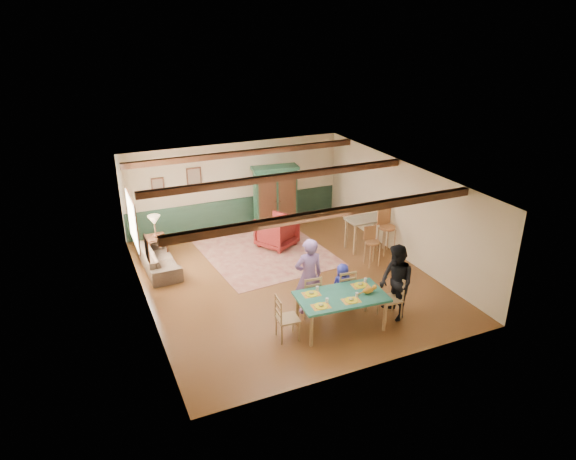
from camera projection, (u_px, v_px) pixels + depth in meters
name	position (u px, v px, depth m)	size (l,w,h in m)	color
floor	(286.00, 278.00, 13.33)	(8.00, 8.00, 0.00)	#5A3319
wall_back	(235.00, 185.00, 16.17)	(7.00, 0.02, 2.70)	beige
wall_left	(143.00, 254.00, 11.50)	(0.02, 8.00, 2.70)	beige
wall_right	(402.00, 210.00, 14.10)	(0.02, 8.00, 2.70)	beige
ceiling	(286.00, 178.00, 12.28)	(7.00, 8.00, 0.02)	white
wainscot_back	(237.00, 212.00, 16.51)	(6.95, 0.03, 0.90)	#1E3729
ceiling_beam_front	(331.00, 213.00, 10.37)	(6.95, 0.16, 0.16)	black
ceiling_beam_mid	(279.00, 177.00, 12.65)	(6.95, 0.16, 0.16)	black
ceiling_beam_back	(244.00, 153.00, 14.84)	(6.95, 0.16, 0.16)	black
window_left	(132.00, 220.00, 12.87)	(0.06, 1.60, 1.30)	white
picture_left_wall	(147.00, 248.00, 10.85)	(0.04, 0.42, 0.52)	gray
picture_back_a	(194.00, 176.00, 15.49)	(0.45, 0.04, 0.55)	gray
picture_back_b	(158.00, 186.00, 15.14)	(0.38, 0.04, 0.48)	gray
dining_table	(341.00, 312.00, 11.07)	(1.90, 1.05, 0.79)	#216855
dining_chair_far_left	(310.00, 294.00, 11.56)	(0.44, 0.46, 1.00)	#9A764D
dining_chair_far_right	(344.00, 288.00, 11.82)	(0.44, 0.46, 1.00)	#9A764D
dining_chair_end_left	(288.00, 318.00, 10.66)	(0.44, 0.46, 1.00)	#9A764D
dining_chair_end_right	(391.00, 298.00, 11.40)	(0.44, 0.46, 1.00)	#9A764D
person_man	(309.00, 276.00, 11.48)	(0.66, 0.44, 1.82)	#7D5999
person_woman	(396.00, 283.00, 11.29)	(0.85, 0.66, 1.74)	black
person_child	(342.00, 285.00, 11.88)	(0.52, 0.34, 1.06)	#2A30A9
cat	(368.00, 290.00, 10.97)	(0.38, 0.15, 0.19)	orange
place_setting_near_left	(321.00, 304.00, 10.49)	(0.42, 0.32, 0.11)	yellow
place_setting_near_center	(351.00, 299.00, 10.70)	(0.42, 0.32, 0.11)	yellow
place_setting_far_left	(311.00, 292.00, 10.95)	(0.42, 0.32, 0.11)	yellow
place_setting_far_right	(360.00, 283.00, 11.30)	(0.42, 0.32, 0.11)	yellow
area_rug	(264.00, 251.00, 14.84)	(3.27, 3.89, 0.01)	beige
armoire	(275.00, 198.00, 16.08)	(1.43, 0.57, 2.02)	#163927
armchair	(276.00, 232.00, 14.99)	(0.97, 1.00, 0.91)	#4D0F12
sofa	(159.00, 259.00, 13.67)	(2.01, 0.79, 0.59)	#45372B
end_table	(157.00, 248.00, 14.26)	(0.54, 0.54, 0.67)	black
table_lamp	(155.00, 226.00, 14.01)	(0.34, 0.34, 0.61)	beige
counter_table	(365.00, 233.00, 14.83)	(1.13, 0.66, 0.94)	tan
bar_stool_left	(372.00, 247.00, 13.82)	(0.38, 0.42, 1.08)	#A66D40
bar_stool_right	(387.00, 232.00, 14.47)	(0.45, 0.50, 1.28)	#A66D40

